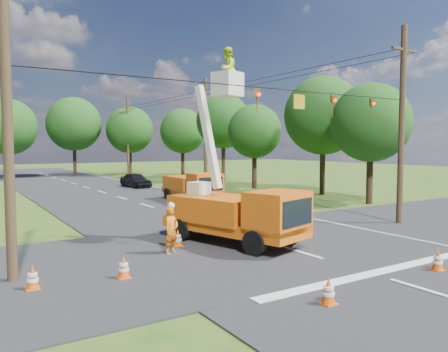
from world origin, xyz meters
TOP-DOWN VIEW (x-y plane):
  - ground at (0.00, 20.00)m, footprint 140.00×140.00m
  - road_main at (0.00, 20.00)m, footprint 12.00×100.00m
  - road_cross at (0.00, 2.00)m, footprint 56.00×10.00m
  - stop_bar at (0.00, -3.20)m, footprint 9.00×0.45m
  - edge_line at (5.60, 20.00)m, footprint 0.12×90.00m
  - bucket_truck at (-1.17, 2.62)m, footprint 3.88×6.50m
  - second_truck at (3.65, 15.37)m, footprint 2.33×5.73m
  - ground_worker at (-4.11, 2.51)m, footprint 0.77×0.66m
  - distant_car at (4.09, 27.79)m, footprint 2.11×4.30m
  - traffic_cone_0 at (-3.02, -4.32)m, footprint 0.38×0.38m
  - traffic_cone_1 at (2.12, -4.04)m, footprint 0.38×0.38m
  - traffic_cone_2 at (0.66, 8.33)m, footprint 0.38×0.38m
  - traffic_cone_3 at (2.68, 9.90)m, footprint 0.38×0.38m
  - traffic_cone_4 at (-6.64, 0.50)m, footprint 0.38×0.38m
  - traffic_cone_5 at (-9.12, 0.86)m, footprint 0.38×0.38m
  - traffic_cone_7 at (4.95, 16.67)m, footprint 0.38×0.38m
  - traffic_cone_8 at (-3.42, 3.39)m, footprint 0.38×0.38m
  - pole_right_near at (8.50, 2.00)m, footprint 1.80×0.30m
  - pole_right_mid at (8.50, 22.00)m, footprint 1.80×0.30m
  - pole_right_far at (8.50, 42.00)m, footprint 1.80×0.30m
  - pole_left at (-9.50, 2.00)m, footprint 0.30×0.30m
  - signal_span at (2.23, 1.99)m, footprint 18.00×0.29m
  - tree_right_a at (13.50, 8.00)m, footprint 5.40×5.40m
  - tree_right_b at (15.00, 14.00)m, footprint 6.40×6.40m
  - tree_right_c at (13.20, 21.00)m, footprint 5.00×5.00m
  - tree_right_d at (14.80, 29.00)m, footprint 6.00×6.00m
  - tree_right_e at (13.80, 37.00)m, footprint 5.60×5.60m
  - tree_far_a at (-5.00, 45.00)m, footprint 6.60×6.60m
  - tree_far_b at (3.00, 47.00)m, footprint 7.00×7.00m
  - tree_far_c at (9.50, 44.00)m, footprint 6.20×6.20m

SIDE VIEW (x-z plane):
  - ground at x=0.00m, z-range 0.00..0.00m
  - road_main at x=0.00m, z-range -0.03..0.03m
  - road_cross at x=0.00m, z-range -0.04..0.04m
  - stop_bar at x=0.00m, z-range -0.01..0.01m
  - edge_line at x=5.60m, z-range -0.01..0.01m
  - traffic_cone_0 at x=-3.02m, z-range 0.00..0.71m
  - traffic_cone_1 at x=2.12m, z-range 0.00..0.71m
  - traffic_cone_2 at x=0.66m, z-range 0.00..0.71m
  - traffic_cone_3 at x=2.68m, z-range 0.00..0.71m
  - traffic_cone_4 at x=-6.64m, z-range 0.00..0.71m
  - traffic_cone_5 at x=-9.12m, z-range 0.00..0.71m
  - traffic_cone_7 at x=4.95m, z-range 0.00..0.71m
  - traffic_cone_8 at x=-3.42m, z-range 0.00..0.71m
  - distant_car at x=4.09m, z-range 0.00..1.41m
  - ground_worker at x=-4.11m, z-range 0.00..1.78m
  - second_truck at x=3.65m, z-range 0.04..2.18m
  - bucket_truck at x=-1.17m, z-range -2.28..5.70m
  - pole_left at x=-9.50m, z-range 0.00..9.00m
  - pole_right_near at x=8.50m, z-range 0.11..10.11m
  - pole_right_mid at x=8.50m, z-range 0.11..10.11m
  - pole_right_far at x=8.50m, z-range 0.11..10.11m
  - tree_right_c at x=13.20m, z-range 1.40..9.23m
  - tree_right_a at x=13.50m, z-range 1.42..9.70m
  - tree_right_e at x=13.80m, z-range 1.50..10.12m
  - signal_span at x=2.23m, z-range 5.34..6.41m
  - tree_far_c at x=9.50m, z-range 1.47..10.65m
  - tree_far_a at x=-5.00m, z-range 1.44..10.94m
  - tree_right_b at x=15.00m, z-range 1.61..11.26m
  - tree_right_d at x=14.80m, z-range 1.83..11.53m
  - tree_far_b at x=3.00m, z-range 1.65..11.97m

